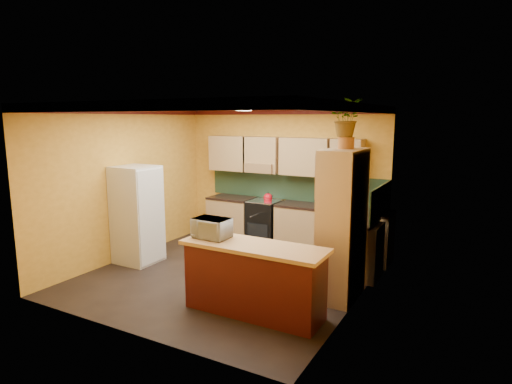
% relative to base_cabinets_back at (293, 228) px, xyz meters
% --- Properties ---
extents(room_shell, '(4.24, 4.24, 2.72)m').
position_rel_base_cabinets_back_xyz_m(room_shell, '(-0.36, -1.52, 1.65)').
color(room_shell, black).
rests_on(room_shell, ground).
extents(base_cabinets_back, '(3.65, 0.60, 0.88)m').
position_rel_base_cabinets_back_xyz_m(base_cabinets_back, '(0.00, 0.00, 0.00)').
color(base_cabinets_back, tan).
rests_on(base_cabinets_back, ground).
extents(countertop_back, '(3.65, 0.62, 0.04)m').
position_rel_base_cabinets_back_xyz_m(countertop_back, '(0.00, -0.00, 0.46)').
color(countertop_back, black).
rests_on(countertop_back, base_cabinets_back).
extents(stove, '(0.58, 0.58, 0.91)m').
position_rel_base_cabinets_back_xyz_m(stove, '(-0.62, -0.00, 0.02)').
color(stove, black).
rests_on(stove, ground).
extents(kettle, '(0.22, 0.22, 0.18)m').
position_rel_base_cabinets_back_xyz_m(kettle, '(-0.52, -0.05, 0.56)').
color(kettle, red).
rests_on(kettle, stove).
extents(sink, '(0.48, 0.40, 0.03)m').
position_rel_base_cabinets_back_xyz_m(sink, '(0.78, 0.00, 0.50)').
color(sink, silver).
rests_on(sink, countertop_back).
extents(base_cabinets_right, '(0.60, 0.80, 0.88)m').
position_rel_base_cabinets_back_xyz_m(base_cabinets_right, '(1.41, -0.80, 0.00)').
color(base_cabinets_right, tan).
rests_on(base_cabinets_right, ground).
extents(countertop_right, '(0.62, 0.80, 0.04)m').
position_rel_base_cabinets_back_xyz_m(countertop_right, '(1.41, -0.80, 0.46)').
color(countertop_right, black).
rests_on(countertop_right, base_cabinets_right).
extents(fridge, '(0.68, 0.66, 1.70)m').
position_rel_base_cabinets_back_xyz_m(fridge, '(-2.14, -1.92, 0.41)').
color(fridge, silver).
rests_on(fridge, ground).
extents(pantry, '(0.48, 0.90, 2.10)m').
position_rel_base_cabinets_back_xyz_m(pantry, '(1.46, -1.67, 0.61)').
color(pantry, tan).
rests_on(pantry, ground).
extents(fern_pot, '(0.22, 0.22, 0.16)m').
position_rel_base_cabinets_back_xyz_m(fern_pot, '(1.46, -1.62, 1.74)').
color(fern_pot, '#9C5B25').
rests_on(fern_pot, pantry).
extents(fern, '(0.55, 0.51, 0.51)m').
position_rel_base_cabinets_back_xyz_m(fern, '(1.46, -1.62, 2.07)').
color(fern, tan).
rests_on(fern, fern_pot).
extents(breakfast_bar, '(1.80, 0.55, 0.88)m').
position_rel_base_cabinets_back_xyz_m(breakfast_bar, '(0.65, -2.73, 0.00)').
color(breakfast_bar, '#521613').
rests_on(breakfast_bar, ground).
extents(bar_top, '(1.90, 0.65, 0.05)m').
position_rel_base_cabinets_back_xyz_m(bar_top, '(0.65, -2.73, 0.47)').
color(bar_top, tan).
rests_on(bar_top, breakfast_bar).
extents(microwave, '(0.49, 0.33, 0.27)m').
position_rel_base_cabinets_back_xyz_m(microwave, '(0.01, -2.73, 0.62)').
color(microwave, silver).
rests_on(microwave, bar_top).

